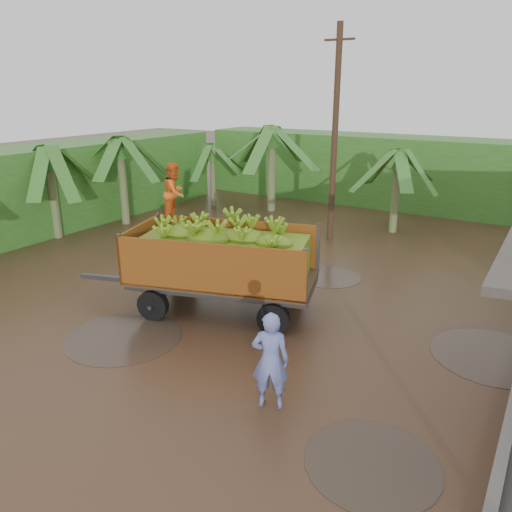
% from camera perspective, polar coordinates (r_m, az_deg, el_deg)
% --- Properties ---
extents(ground, '(100.00, 100.00, 0.00)m').
position_cam_1_polar(ground, '(12.86, 4.20, -9.04)').
color(ground, black).
rests_on(ground, ground).
extents(hedge_north, '(22.00, 3.00, 3.60)m').
position_cam_1_polar(hedge_north, '(27.43, 16.45, 9.19)').
color(hedge_north, '#2D661E').
rests_on(hedge_north, ground).
extents(hedge_west, '(3.00, 18.00, 3.60)m').
position_cam_1_polar(hedge_west, '(24.20, -21.66, 7.46)').
color(hedge_west, '#2D661E').
rests_on(hedge_west, ground).
extents(banana_trailer, '(7.06, 3.81, 4.02)m').
position_cam_1_polar(banana_trailer, '(13.69, -3.90, -0.32)').
color(banana_trailer, '#AD5E18').
rests_on(banana_trailer, ground).
extents(man_blue, '(0.86, 0.72, 2.01)m').
position_cam_1_polar(man_blue, '(9.79, 1.66, -11.83)').
color(man_blue, '#6674BB').
rests_on(man_blue, ground).
extents(utility_pole, '(1.20, 0.24, 8.28)m').
position_cam_1_polar(utility_pole, '(20.26, 8.99, 13.44)').
color(utility_pole, '#47301E').
rests_on(utility_pole, ground).
extents(banana_plants, '(24.38, 20.98, 4.36)m').
position_cam_1_polar(banana_plants, '(20.60, -5.97, 7.09)').
color(banana_plants, '#2D661E').
rests_on(banana_plants, ground).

